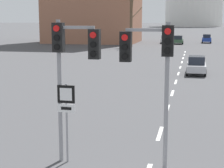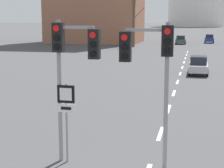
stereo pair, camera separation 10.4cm
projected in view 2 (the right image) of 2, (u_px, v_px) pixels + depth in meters
The scene contains 18 objects.
lane_stripe_1 at pixel (160, 133), 15.96m from camera, with size 0.16×2.00×0.01m, color silver.
lane_stripe_2 at pixel (169, 109), 20.29m from camera, with size 0.16×2.00×0.01m, color silver.
lane_stripe_3 at pixel (174, 93), 24.61m from camera, with size 0.16×2.00×0.01m, color silver.
lane_stripe_4 at pixel (178, 82), 28.93m from camera, with size 0.16×2.00×0.01m, color silver.
lane_stripe_5 at pixel (180, 74), 33.25m from camera, with size 0.16×2.00×0.01m, color silver.
lane_stripe_6 at pixel (182, 67), 37.57m from camera, with size 0.16×2.00×0.01m, color silver.
lane_stripe_7 at pixel (184, 62), 41.89m from camera, with size 0.16×2.00×0.01m, color silver.
lane_stripe_8 at pixel (185, 58), 46.21m from camera, with size 0.16×2.00×0.01m, color silver.
lane_stripe_9 at pixel (187, 55), 50.53m from camera, with size 0.16×2.00×0.01m, color silver.
lane_stripe_10 at pixel (187, 52), 54.85m from camera, with size 0.16×2.00×0.01m, color silver.
traffic_signal_near_left at pixel (71, 56), 12.22m from camera, with size 1.58×0.34×4.81m.
traffic_signal_centre_tall at pixel (152, 59), 11.74m from camera, with size 1.69×0.34×4.74m.
route_sign_post at pixel (66, 109), 12.51m from camera, with size 0.60×0.08×2.72m.
sedan_near_left at pixel (198, 65), 32.70m from camera, with size 1.69×3.81×1.62m.
sedan_near_right at pixel (181, 40), 71.59m from camera, with size 1.91×4.20×1.63m.
sedan_mid_centre at pixel (209, 39), 74.65m from camera, with size 1.78×3.81×1.73m.
sedan_far_left at pixel (168, 39), 73.54m from camera, with size 1.90×4.35×1.60m.
bare_tree_left_near at pixel (134, 19), 63.87m from camera, with size 2.53×5.10×10.64m.
Camera 2 is at (1.40, -7.72, 4.84)m, focal length 60.00 mm.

